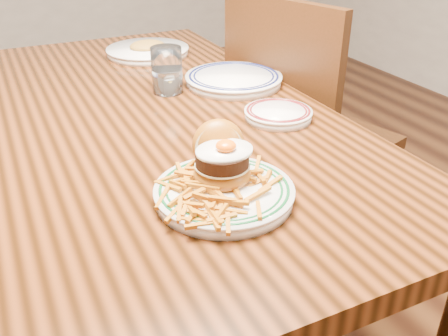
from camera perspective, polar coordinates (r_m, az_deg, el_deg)
name	(u,v)px	position (r m, az deg, el deg)	size (l,w,h in m)	color
floor	(168,319)	(1.75, -6.37, -16.77)	(6.00, 6.00, 0.00)	black
table	(155,140)	(1.36, -7.85, 3.17)	(0.85, 1.60, 0.75)	black
chair_right	(301,132)	(1.74, 8.81, 4.13)	(0.57, 0.57, 0.99)	#371A0B
main_plate	(223,179)	(0.92, -0.09, -1.32)	(0.26, 0.27, 0.12)	white
side_plate	(278,113)	(1.26, 6.21, 6.24)	(0.17, 0.17, 0.03)	white
rear_plate	(234,79)	(1.50, 1.11, 10.16)	(0.29, 0.29, 0.03)	white
water_glass	(167,73)	(1.43, -6.53, 10.75)	(0.09, 0.09, 0.13)	white
far_plate	(148,50)	(1.81, -8.71, 13.15)	(0.29, 0.29, 0.05)	white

